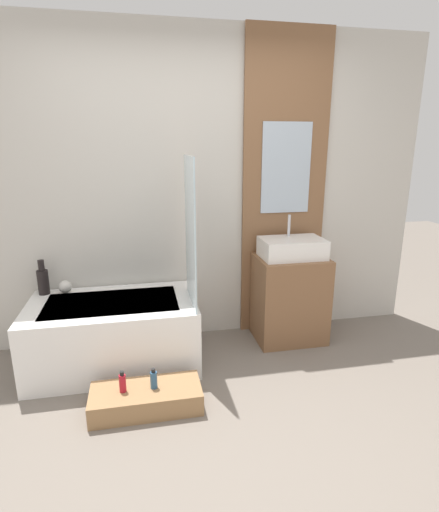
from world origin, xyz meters
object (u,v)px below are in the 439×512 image
(vase_tall_dark, at_px, (43,280))
(bottle_soap_secondary, at_px, (154,379))
(bottle_soap_primary, at_px, (123,383))
(vase_round_light, at_px, (65,287))
(bathtub, at_px, (114,333))
(sink, at_px, (292,248))
(wooden_step_bench, at_px, (146,398))

(vase_tall_dark, xyz_separation_m, bottle_soap_secondary, (0.82, -0.91, -0.43))
(bottle_soap_primary, height_order, bottle_soap_secondary, bottle_soap_primary)
(vase_tall_dark, bearing_deg, vase_round_light, -2.65)
(vase_tall_dark, distance_m, bottle_soap_primary, 1.18)
(bathtub, distance_m, bottle_soap_primary, 0.63)
(sink, bearing_deg, wooden_step_bench, -149.12)
(vase_tall_dark, xyz_separation_m, bottle_soap_primary, (0.62, -0.91, -0.42))
(wooden_step_bench, bearing_deg, bottle_soap_primary, 180.00)
(bottle_soap_primary, bearing_deg, bottle_soap_secondary, 0.00)
(bathtub, relative_size, bottle_soap_primary, 8.81)
(bathtub, distance_m, vase_tall_dark, 0.71)
(sink, bearing_deg, bathtub, -174.91)
(bottle_soap_primary, bearing_deg, sink, 28.25)
(vase_round_light, relative_size, bottle_soap_secondary, 0.73)
(bathtub, height_order, vase_round_light, vase_round_light)
(bathtub, height_order, bottle_soap_primary, bathtub)
(sink, bearing_deg, vase_round_light, 175.61)
(sink, height_order, bottle_soap_secondary, sink)
(bathtub, relative_size, bottle_soap_secondary, 9.02)
(wooden_step_bench, relative_size, bottle_soap_primary, 5.00)
(sink, height_order, vase_tall_dark, sink)
(bathtub, bearing_deg, vase_round_light, 143.65)
(vase_tall_dark, distance_m, bottle_soap_secondary, 1.30)
(vase_tall_dark, bearing_deg, bottle_soap_secondary, -48.18)
(sink, relative_size, bottle_soap_secondary, 3.75)
(sink, relative_size, vase_round_light, 5.16)
(wooden_step_bench, height_order, sink, sink)
(bathtub, distance_m, sink, 1.61)
(vase_round_light, bearing_deg, wooden_step_bench, -56.48)
(sink, xyz_separation_m, vase_round_light, (-1.87, 0.14, -0.26))
(vase_round_light, bearing_deg, bottle_soap_primary, -63.27)
(bathtub, height_order, bottle_soap_secondary, bathtub)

